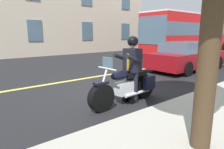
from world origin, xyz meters
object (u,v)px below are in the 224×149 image
(car_silver, at_px, (187,56))
(motorcycle_main, at_px, (127,86))
(bus_near, at_px, (194,32))
(rider_main, at_px, (132,63))

(car_silver, bearing_deg, motorcycle_main, 16.50)
(bus_near, relative_size, car_silver, 2.40)
(motorcycle_main, bearing_deg, bus_near, -157.09)
(rider_main, bearing_deg, bus_near, -156.84)
(rider_main, bearing_deg, motorcycle_main, 3.85)
(bus_near, xyz_separation_m, car_silver, (7.16, 3.74, -1.18))
(bus_near, bearing_deg, rider_main, 23.16)
(rider_main, distance_m, bus_near, 13.79)
(motorcycle_main, distance_m, bus_near, 14.02)
(bus_near, bearing_deg, motorcycle_main, 22.91)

